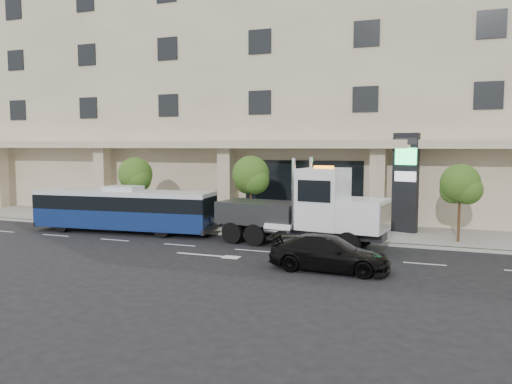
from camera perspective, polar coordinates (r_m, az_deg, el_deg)
ground at (r=25.90m, az=0.73°, el=-6.07°), size 120.00×120.00×0.00m
sidewalk at (r=30.57m, az=3.86°, el=-4.18°), size 120.00×6.00×0.15m
curb at (r=27.75m, az=2.11°, el=-5.14°), size 120.00×0.30×0.15m
convention_center at (r=40.56m, az=8.18°, el=12.15°), size 60.00×17.60×20.00m
tree_left at (r=33.19m, az=-13.60°, el=1.71°), size 2.27×2.20×4.22m
tree_mid at (r=29.50m, az=-0.56°, el=1.72°), size 2.28×2.20×4.38m
tree_right at (r=27.64m, az=22.35°, el=0.61°), size 2.10×2.00×4.04m
city_bus at (r=30.35m, az=-14.88°, el=-1.88°), size 11.04×3.13×2.76m
tow_truck at (r=25.34m, az=5.84°, el=-2.09°), size 9.98×3.57×4.51m
black_sedan at (r=20.81m, az=8.37°, el=-6.94°), size 4.95×2.08×1.43m
signage_pylon at (r=29.78m, az=16.71°, el=1.11°), size 1.50×0.89×5.69m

